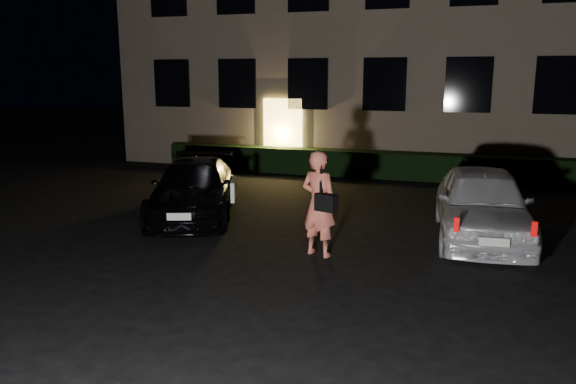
% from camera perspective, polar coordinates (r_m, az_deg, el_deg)
% --- Properties ---
extents(ground, '(80.00, 80.00, 0.00)m').
position_cam_1_polar(ground, '(8.82, -1.77, -10.24)').
color(ground, black).
rests_on(ground, ground).
extents(building, '(20.00, 8.11, 12.00)m').
position_cam_1_polar(building, '(23.00, 11.64, 18.31)').
color(building, '#766654').
rests_on(building, ground).
extents(hedge, '(15.00, 0.70, 0.85)m').
position_cam_1_polar(hedge, '(18.62, 9.30, 2.76)').
color(hedge, black).
rests_on(hedge, ground).
extents(sedan, '(3.28, 4.87, 1.31)m').
position_cam_1_polar(sedan, '(13.51, -9.48, 0.33)').
color(sedan, black).
rests_on(sedan, ground).
extents(hatch, '(2.12, 4.50, 1.49)m').
position_cam_1_polar(hatch, '(12.07, 19.11, -1.12)').
color(hatch, white).
rests_on(hatch, ground).
extents(man, '(0.83, 0.69, 1.98)m').
position_cam_1_polar(man, '(10.34, 3.17, -1.16)').
color(man, '#FF785D').
rests_on(man, ground).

